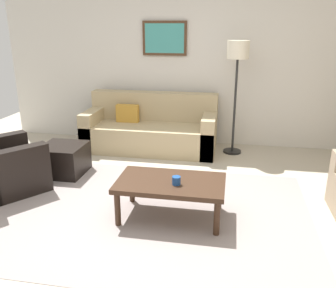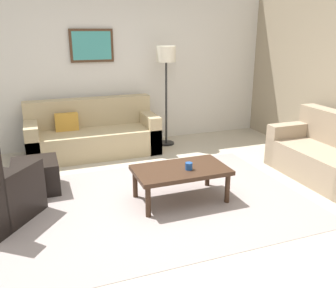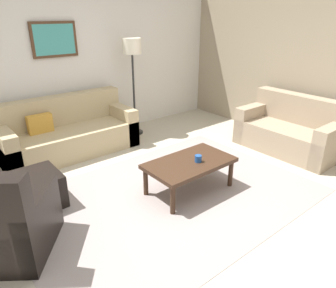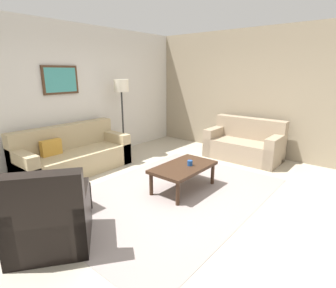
# 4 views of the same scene
# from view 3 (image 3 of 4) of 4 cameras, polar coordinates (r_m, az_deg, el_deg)

# --- Properties ---
(ground_plane) EXTENTS (8.00, 8.00, 0.00)m
(ground_plane) POSITION_cam_3_polar(r_m,az_deg,el_deg) (3.95, 0.31, -9.52)
(ground_plane) COLOR #B2A893
(rear_partition) EXTENTS (6.00, 0.12, 2.80)m
(rear_partition) POSITION_cam_3_polar(r_m,az_deg,el_deg) (5.63, -17.33, 14.63)
(rear_partition) COLOR silver
(rear_partition) RESTS_ON ground_plane
(stone_feature_panel) EXTENTS (0.12, 5.20, 2.80)m
(stone_feature_panel) POSITION_cam_3_polar(r_m,az_deg,el_deg) (5.77, 24.73, 13.79)
(stone_feature_panel) COLOR gray
(stone_feature_panel) RESTS_ON ground_plane
(area_rug) EXTENTS (3.50, 2.47, 0.01)m
(area_rug) POSITION_cam_3_polar(r_m,az_deg,el_deg) (3.94, 0.31, -9.47)
(area_rug) COLOR gray
(area_rug) RESTS_ON ground_plane
(couch_main) EXTENTS (2.08, 0.87, 0.88)m
(couch_main) POSITION_cam_3_polar(r_m,az_deg,el_deg) (5.31, -17.86, 1.76)
(couch_main) COLOR tan
(couch_main) RESTS_ON ground_plane
(couch_loveseat) EXTENTS (0.82, 1.57, 0.88)m
(couch_loveseat) POSITION_cam_3_polar(r_m,az_deg,el_deg) (5.52, 21.43, 2.07)
(couch_loveseat) COLOR gray
(couch_loveseat) RESTS_ON ground_plane
(armchair_leather) EXTENTS (1.12, 1.12, 0.95)m
(armchair_leather) POSITION_cam_3_polar(r_m,az_deg,el_deg) (3.31, -28.06, -13.32)
(armchair_leather) COLOR black
(armchair_leather) RESTS_ON ground_plane
(ottoman) EXTENTS (0.56, 0.56, 0.40)m
(ottoman) POSITION_cam_3_polar(r_m,az_deg,el_deg) (4.00, -22.94, -7.75)
(ottoman) COLOR black
(ottoman) RESTS_ON ground_plane
(coffee_table) EXTENTS (1.10, 0.64, 0.41)m
(coffee_table) POSITION_cam_3_polar(r_m,az_deg,el_deg) (3.92, 3.94, -3.81)
(coffee_table) COLOR #382316
(coffee_table) RESTS_ON ground_plane
(cup) EXTENTS (0.09, 0.09, 0.08)m
(cup) POSITION_cam_3_polar(r_m,az_deg,el_deg) (3.87, 5.50, -2.66)
(cup) COLOR #1E478C
(cup) RESTS_ON coffee_table
(lamp_standing) EXTENTS (0.32, 0.32, 1.71)m
(lamp_standing) POSITION_cam_3_polar(r_m,az_deg,el_deg) (5.62, -6.51, 15.56)
(lamp_standing) COLOR black
(lamp_standing) RESTS_ON ground_plane
(framed_artwork) EXTENTS (0.71, 0.04, 0.53)m
(framed_artwork) POSITION_cam_3_polar(r_m,az_deg,el_deg) (5.42, -19.95, 17.42)
(framed_artwork) COLOR #472D1C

